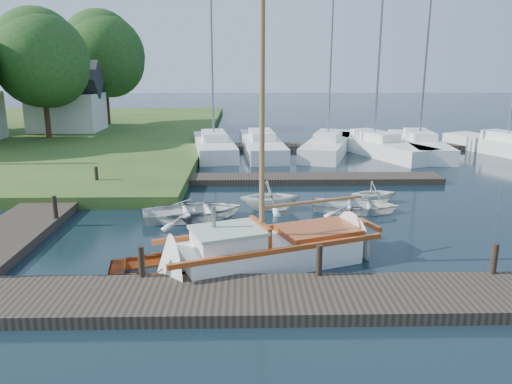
{
  "coord_description": "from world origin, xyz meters",
  "views": [
    {
      "loc": [
        -0.36,
        -16.78,
        5.56
      ],
      "look_at": [
        0.0,
        0.0,
        1.2
      ],
      "focal_mm": 35.0,
      "sensor_mm": 36.0,
      "label": 1
    }
  ],
  "objects_px": {
    "tree_3": "(41,59)",
    "tender_c": "(355,203)",
    "marina_boat_2": "(328,145)",
    "marina_boat_5": "(507,145)",
    "house_c": "(66,103)",
    "tender_d": "(374,191)",
    "tender_a": "(193,209)",
    "marina_boat_0": "(214,145)",
    "marina_boat_1": "(261,144)",
    "sailboat": "(274,251)",
    "dinghy": "(173,261)",
    "marina_boat_4": "(419,144)",
    "mooring_post_4": "(55,207)",
    "mooring_post_2": "(319,260)",
    "tree_7": "(104,55)",
    "mooring_post_3": "(494,259)",
    "mooring_post_1": "(141,262)",
    "mooring_post_5": "(96,176)",
    "tender_b": "(271,194)",
    "marina_boat_3": "(374,144)"
  },
  "relations": [
    {
      "from": "sailboat",
      "to": "tender_c",
      "type": "distance_m",
      "value": 6.07
    },
    {
      "from": "house_c",
      "to": "marina_boat_5",
      "type": "bearing_deg",
      "value": -15.45
    },
    {
      "from": "marina_boat_2",
      "to": "marina_boat_5",
      "type": "distance_m",
      "value": 11.17
    },
    {
      "from": "sailboat",
      "to": "tree_3",
      "type": "relative_size",
      "value": 1.12
    },
    {
      "from": "marina_boat_4",
      "to": "tree_7",
      "type": "height_order",
      "value": "marina_boat_4"
    },
    {
      "from": "mooring_post_4",
      "to": "marina_boat_1",
      "type": "distance_m",
      "value": 16.56
    },
    {
      "from": "sailboat",
      "to": "house_c",
      "type": "xyz_separation_m",
      "value": [
        -14.43,
        25.46,
        2.24
      ]
    },
    {
      "from": "mooring_post_3",
      "to": "tender_b",
      "type": "xyz_separation_m",
      "value": [
        -5.39,
        6.91,
        -0.08
      ]
    },
    {
      "from": "marina_boat_4",
      "to": "tree_3",
      "type": "xyz_separation_m",
      "value": [
        -24.67,
        3.65,
        5.25
      ]
    },
    {
      "from": "sailboat",
      "to": "tender_c",
      "type": "relative_size",
      "value": 3.01
    },
    {
      "from": "mooring_post_1",
      "to": "mooring_post_4",
      "type": "height_order",
      "value": "same"
    },
    {
      "from": "tree_3",
      "to": "tender_c",
      "type": "bearing_deg",
      "value": -42.74
    },
    {
      "from": "tender_b",
      "to": "house_c",
      "type": "bearing_deg",
      "value": 32.17
    },
    {
      "from": "marina_boat_0",
      "to": "dinghy",
      "type": "bearing_deg",
      "value": 172.1
    },
    {
      "from": "dinghy",
      "to": "marina_boat_4",
      "type": "xyz_separation_m",
      "value": [
        13.02,
        18.53,
        0.22
      ]
    },
    {
      "from": "tender_d",
      "to": "marina_boat_4",
      "type": "xyz_separation_m",
      "value": [
        5.78,
        11.59,
        0.06
      ]
    },
    {
      "from": "dinghy",
      "to": "tree_7",
      "type": "xyz_separation_m",
      "value": [
        -9.65,
        30.18,
        5.86
      ]
    },
    {
      "from": "mooring_post_2",
      "to": "marina_boat_1",
      "type": "bearing_deg",
      "value": 92.44
    },
    {
      "from": "dinghy",
      "to": "tender_c",
      "type": "bearing_deg",
      "value": -56.94
    },
    {
      "from": "mooring_post_4",
      "to": "marina_boat_3",
      "type": "height_order",
      "value": "marina_boat_3"
    },
    {
      "from": "tender_c",
      "to": "marina_boat_5",
      "type": "distance_m",
      "value": 17.17
    },
    {
      "from": "sailboat",
      "to": "tree_7",
      "type": "bearing_deg",
      "value": 92.1
    },
    {
      "from": "mooring_post_1",
      "to": "marina_boat_0",
      "type": "xyz_separation_m",
      "value": [
        0.66,
        19.28,
        -0.13
      ]
    },
    {
      "from": "tender_b",
      "to": "marina_boat_2",
      "type": "distance_m",
      "value": 12.93
    },
    {
      "from": "mooring_post_3",
      "to": "marina_boat_0",
      "type": "xyz_separation_m",
      "value": [
        -8.34,
        19.28,
        -0.13
      ]
    },
    {
      "from": "marina_boat_3",
      "to": "marina_boat_0",
      "type": "bearing_deg",
      "value": 66.14
    },
    {
      "from": "mooring_post_3",
      "to": "mooring_post_4",
      "type": "distance_m",
      "value": 13.93
    },
    {
      "from": "house_c",
      "to": "mooring_post_5",
      "type": "bearing_deg",
      "value": -67.62
    },
    {
      "from": "mooring_post_1",
      "to": "sailboat",
      "type": "relative_size",
      "value": 0.08
    },
    {
      "from": "marina_boat_1",
      "to": "marina_boat_5",
      "type": "xyz_separation_m",
      "value": [
        15.31,
        -0.96,
        -0.0
      ]
    },
    {
      "from": "tender_d",
      "to": "marina_boat_2",
      "type": "distance_m",
      "value": 11.32
    },
    {
      "from": "mooring_post_1",
      "to": "dinghy",
      "type": "relative_size",
      "value": 0.24
    },
    {
      "from": "sailboat",
      "to": "marina_boat_0",
      "type": "distance_m",
      "value": 17.95
    },
    {
      "from": "tender_a",
      "to": "marina_boat_0",
      "type": "distance_m",
      "value": 13.5
    },
    {
      "from": "mooring_post_5",
      "to": "sailboat",
      "type": "xyz_separation_m",
      "value": [
        7.43,
        -8.46,
        -0.36
      ]
    },
    {
      "from": "tender_a",
      "to": "marina_boat_2",
      "type": "relative_size",
      "value": 0.34
    },
    {
      "from": "marina_boat_0",
      "to": "tree_7",
      "type": "relative_size",
      "value": 1.11
    },
    {
      "from": "sailboat",
      "to": "marina_boat_0",
      "type": "xyz_separation_m",
      "value": [
        -2.77,
        17.74,
        0.22
      ]
    },
    {
      "from": "mooring_post_1",
      "to": "tender_c",
      "type": "distance_m",
      "value": 9.49
    },
    {
      "from": "tender_c",
      "to": "marina_boat_1",
      "type": "height_order",
      "value": "marina_boat_1"
    },
    {
      "from": "marina_boat_3",
      "to": "tree_3",
      "type": "xyz_separation_m",
      "value": [
        -21.75,
        3.83,
        5.24
      ]
    },
    {
      "from": "dinghy",
      "to": "tree_3",
      "type": "bearing_deg",
      "value": 18.2
    },
    {
      "from": "tender_c",
      "to": "marina_boat_1",
      "type": "relative_size",
      "value": 0.31
    },
    {
      "from": "tender_b",
      "to": "marina_boat_3",
      "type": "distance_m",
      "value": 14.23
    },
    {
      "from": "mooring_post_4",
      "to": "dinghy",
      "type": "distance_m",
      "value": 6.23
    },
    {
      "from": "mooring_post_5",
      "to": "dinghy",
      "type": "bearing_deg",
      "value": -62.99
    },
    {
      "from": "house_c",
      "to": "tender_d",
      "type": "bearing_deg",
      "value": -45.44
    },
    {
      "from": "marina_boat_1",
      "to": "marina_boat_2",
      "type": "distance_m",
      "value": 4.18
    },
    {
      "from": "marina_boat_2",
      "to": "tree_7",
      "type": "distance_m",
      "value": 21.36
    },
    {
      "from": "sailboat",
      "to": "tender_a",
      "type": "distance_m",
      "value": 5.04
    }
  ]
}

